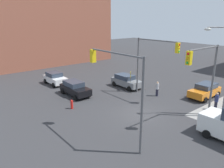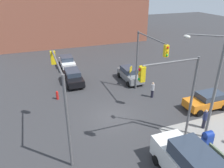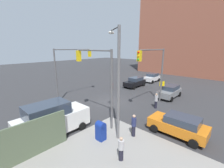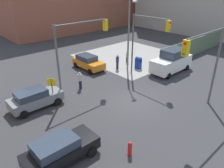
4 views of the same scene
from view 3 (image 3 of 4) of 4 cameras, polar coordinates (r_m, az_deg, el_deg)
The scene contains 17 objects.
ground_plane at distance 18.91m, azimuth -0.89°, elevation -6.74°, with size 120.00×120.00×0.00m, color #333335.
building_brick_west at distance 46.10m, azimuth 31.78°, elevation 17.23°, with size 16.00×28.00×22.00m.
traffic_signal_nw_corner at distance 17.18m, azimuth 15.75°, elevation 6.61°, with size 5.55×0.36×6.50m.
traffic_signal_se_corner at distance 19.82m, azimuth -15.39°, elevation 7.51°, with size 5.55×0.36×6.50m.
traffic_signal_ne_corner at distance 12.74m, azimuth -5.80°, elevation 4.45°, with size 0.36×4.56×6.50m.
street_lamp_corner at distance 10.51m, azimuth 2.03°, elevation 3.25°, with size 1.76×2.24×8.00m.
warning_sign_two_way at distance 20.51m, azimuth 18.44°, elevation -1.02°, with size 0.48×0.48×2.40m.
mailbox_blue at distance 11.42m, azimuth -4.29°, elevation -17.13°, with size 0.56×0.64×1.43m.
fire_hydrant at distance 25.00m, azimuth 0.01°, elevation -0.46°, with size 0.26×0.26×0.94m.
hatchback_black at distance 26.06m, azimuth 8.75°, elevation 0.78°, with size 4.31×2.02×1.62m.
coupe_orange at distance 12.92m, azimuth 23.99°, elevation -14.07°, with size 2.02×4.20×1.62m.
coupe_white at distance 30.67m, azimuth 14.95°, elevation 2.41°, with size 3.82×2.02×1.62m.
sedan_gray at distance 21.71m, azimuth 21.11°, elevation -2.63°, with size 4.23×2.02×1.62m.
van_white_delivery at distance 12.57m, azimuth -21.79°, elevation -12.41°, with size 5.40×2.32×2.62m.
pedestrian_crossing at distance 9.67m, azimuth 3.50°, elevation -23.30°, with size 0.36×0.36×1.54m.
pedestrian_waiting at distance 11.82m, azimuth 8.28°, elevation -15.22°, with size 0.36×0.36×1.76m.
pedestrian_walking_north at distance 17.38m, azimuth 16.43°, elevation -6.07°, with size 0.36×0.36×1.72m.
Camera 3 is at (12.83, 12.22, 6.61)m, focal length 24.00 mm.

